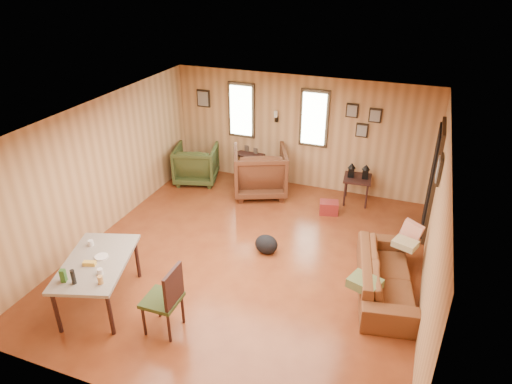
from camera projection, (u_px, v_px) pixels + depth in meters
room at (263, 188)px, 7.24m from camera, size 5.54×6.04×2.44m
sofa at (386, 270)px, 6.70m from camera, size 0.92×2.03×0.77m
recliner_brown at (260, 169)px, 9.48m from camera, size 1.38×1.34×1.10m
recliner_green at (196, 162)px, 10.04m from camera, size 1.08×1.04×0.91m
end_table at (251, 160)px, 10.22m from camera, size 0.70×0.66×0.75m
side_table at (358, 176)px, 9.10m from camera, size 0.58×0.58×0.86m
cooler at (329, 208)px, 8.89m from camera, size 0.41×0.33×0.25m
backpack at (266, 244)px, 7.68m from camera, size 0.42×0.34×0.34m
sofa_pillows at (388, 259)px, 6.75m from camera, size 0.95×1.82×0.37m
dining_table at (96, 265)px, 6.34m from camera, size 1.24×1.61×0.93m
dining_chair at (167, 297)px, 5.89m from camera, size 0.47×0.47×1.02m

